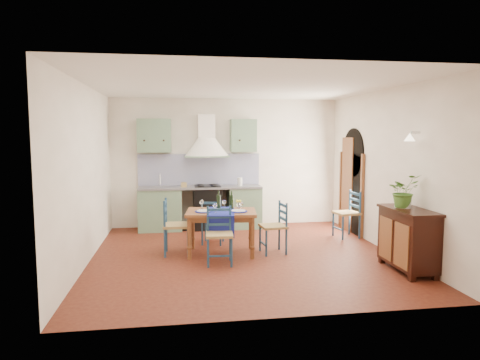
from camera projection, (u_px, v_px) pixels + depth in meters
name	position (u px, v px, depth m)	size (l,w,h in m)	color
floor	(244.00, 255.00, 7.17)	(5.00, 5.00, 0.00)	#43140E
back_wall	(206.00, 180.00, 9.25)	(5.00, 0.96, 2.80)	white
right_wall	(379.00, 173.00, 7.68)	(0.26, 5.00, 2.80)	white
left_wall	(86.00, 174.00, 6.66)	(0.04, 5.00, 2.80)	white
ceiling	(244.00, 86.00, 6.88)	(5.00, 5.00, 0.01)	silver
dining_table	(222.00, 216.00, 7.20)	(1.25, 0.96, 1.05)	brown
chair_near	(219.00, 235.00, 6.67)	(0.44, 0.44, 0.89)	navy
chair_far	(212.00, 221.00, 7.89)	(0.48, 0.48, 0.84)	navy
chair_left	(175.00, 226.00, 7.19)	(0.46, 0.46, 0.94)	navy
chair_right	(275.00, 227.00, 7.28)	(0.45, 0.45, 0.88)	navy
chair_spare	(348.00, 213.00, 8.42)	(0.49, 0.49, 0.92)	navy
sideboard	(408.00, 237.00, 6.30)	(0.50, 1.05, 0.94)	black
potted_plant	(403.00, 191.00, 6.35)	(0.45, 0.39, 0.50)	#41752A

